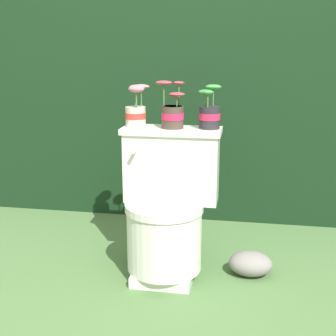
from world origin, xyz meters
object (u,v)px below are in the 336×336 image
Objects in this scene: toilet at (167,209)px; garden_stone at (250,264)px; potted_plant_middle at (210,113)px; potted_plant_left at (136,111)px; potted_plant_midleft at (172,113)px.

toilet is 0.50m from garden_stone.
toilet reaches higher than garden_stone.
potted_plant_middle is at bearing 36.53° from toilet.
potted_plant_left reaches higher than toilet.
potted_plant_midleft is 0.18m from potted_plant_middle.
garden_stone is at bearing -11.06° from potted_plant_left.
potted_plant_middle is 0.78m from garden_stone.
potted_plant_midleft reaches higher than garden_stone.
potted_plant_left is at bearing 174.74° from potted_plant_midleft.
toilet is 0.52m from potted_plant_left.
potted_plant_midleft is at bearing 87.29° from toilet.
potted_plant_middle is at bearing 0.56° from potted_plant_left.
garden_stone is at bearing -27.70° from potted_plant_middle.
potted_plant_midleft is 1.08× the size of potted_plant_middle.
toilet is at bearing -36.33° from potted_plant_left.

